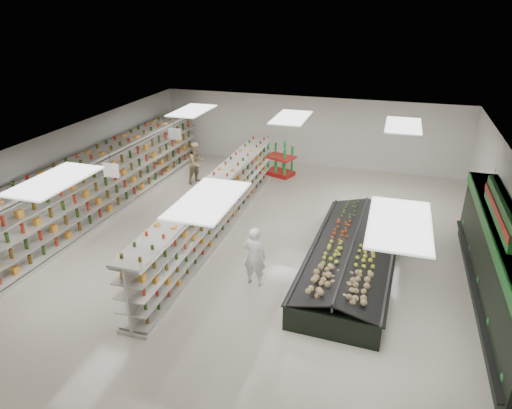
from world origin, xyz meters
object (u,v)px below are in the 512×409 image
(gondola_left, at_px, (104,185))
(soda_endcap, at_px, (280,159))
(produce_island, at_px, (352,255))
(gondola_center, at_px, (215,210))
(shopper_background, at_px, (197,163))
(shopper_main, at_px, (254,256))

(gondola_left, distance_m, soda_endcap, 7.60)
(produce_island, height_order, soda_endcap, soda_endcap)
(gondola_center, relative_size, soda_endcap, 6.85)
(produce_island, xyz_separation_m, soda_endcap, (-3.92, 6.97, 0.32))
(produce_island, relative_size, shopper_background, 3.74)
(gondola_left, distance_m, produce_island, 9.12)
(gondola_center, xyz_separation_m, produce_island, (4.56, -0.91, -0.41))
(produce_island, height_order, shopper_background, shopper_background)
(gondola_left, distance_m, shopper_background, 4.21)
(gondola_left, distance_m, gondola_center, 4.46)
(gondola_center, distance_m, soda_endcap, 6.10)
(shopper_main, bearing_deg, gondola_center, -46.91)
(produce_island, height_order, shopper_main, shopper_main)
(gondola_center, bearing_deg, produce_island, -11.51)
(produce_island, bearing_deg, gondola_center, 168.71)
(gondola_center, distance_m, produce_island, 4.67)
(gondola_center, height_order, shopper_background, gondola_center)
(shopper_background, bearing_deg, gondola_left, 177.26)
(shopper_background, bearing_deg, shopper_main, -120.34)
(gondola_left, bearing_deg, soda_endcap, 49.40)
(gondola_left, bearing_deg, gondola_center, -3.96)
(gondola_left, xyz_separation_m, gondola_center, (4.44, -0.42, -0.22))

